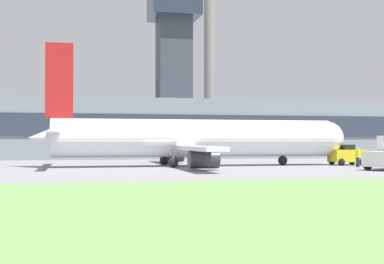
# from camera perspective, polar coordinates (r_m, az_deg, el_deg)

# --- Properties ---
(ground_plane) EXTENTS (400.00, 400.00, 0.00)m
(ground_plane) POSITION_cam_1_polar(r_m,az_deg,el_deg) (48.55, -3.74, -3.75)
(ground_plane) COLOR gray
(terminal_building) EXTENTS (83.28, 12.60, 23.43)m
(terminal_building) POSITION_cam_1_polar(r_m,az_deg,el_deg) (74.64, -6.48, 0.76)
(terminal_building) COLOR gray
(terminal_building) RESTS_ON ground_plane
(smokestack_left) EXTENTS (3.68, 3.68, 29.29)m
(smokestack_left) POSITION_cam_1_polar(r_m,az_deg,el_deg) (108.57, -1.65, 5.60)
(smokestack_left) COLOR gray
(smokestack_left) RESTS_ON ground_plane
(smokestack_right) EXTENTS (2.54, 2.54, 41.13)m
(smokestack_right) POSITION_cam_1_polar(r_m,az_deg,el_deg) (114.71, 1.83, 8.21)
(smokestack_right) COLOR gray
(smokestack_right) RESTS_ON ground_plane
(airplane) EXTENTS (30.15, 25.24, 11.13)m
(airplane) POSITION_cam_1_polar(r_m,az_deg,el_deg) (50.12, 0.01, -0.69)
(airplane) COLOR silver
(airplane) RESTS_ON ground_plane
(pushback_tug) EXTENTS (3.14, 2.74, 2.01)m
(pushback_tug) POSITION_cam_1_polar(r_m,az_deg,el_deg) (54.67, 16.17, -2.46)
(pushback_tug) COLOR yellow
(pushback_tug) RESTS_ON ground_plane
(ground_crew_person) EXTENTS (0.45, 0.45, 1.79)m
(ground_crew_person) POSITION_cam_1_polar(r_m,az_deg,el_deg) (50.71, 17.26, -2.56)
(ground_crew_person) COLOR #23283D
(ground_crew_person) RESTS_ON ground_plane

